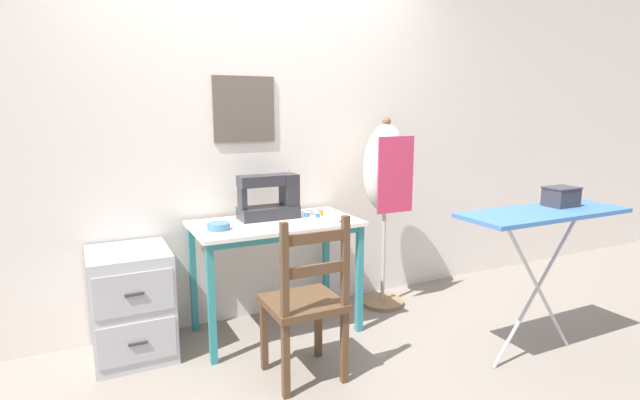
# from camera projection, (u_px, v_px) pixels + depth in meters

# --- Properties ---
(ground_plane) EXTENTS (14.00, 14.00, 0.00)m
(ground_plane) POSITION_uv_depth(u_px,v_px,m) (294.00, 348.00, 3.08)
(ground_plane) COLOR gray
(wall_back) EXTENTS (10.00, 0.07, 2.55)m
(wall_back) POSITION_uv_depth(u_px,v_px,m) (256.00, 136.00, 3.40)
(wall_back) COLOR silver
(wall_back) RESTS_ON ground_plane
(sewing_table) EXTENTS (1.06, 0.56, 0.75)m
(sewing_table) POSITION_uv_depth(u_px,v_px,m) (276.00, 237.00, 3.20)
(sewing_table) COLOR silver
(sewing_table) RESTS_ON ground_plane
(sewing_machine) EXTENTS (0.40, 0.18, 0.31)m
(sewing_machine) POSITION_uv_depth(u_px,v_px,m) (271.00, 198.00, 3.26)
(sewing_machine) COLOR #28282D
(sewing_machine) RESTS_ON sewing_table
(fabric_bowl) EXTENTS (0.14, 0.14, 0.04)m
(fabric_bowl) POSITION_uv_depth(u_px,v_px,m) (219.00, 226.00, 2.98)
(fabric_bowl) COLOR teal
(fabric_bowl) RESTS_ON sewing_table
(scissors) EXTENTS (0.14, 0.05, 0.01)m
(scissors) POSITION_uv_depth(u_px,v_px,m) (346.00, 221.00, 3.19)
(scissors) COLOR silver
(scissors) RESTS_ON sewing_table
(thread_spool_near_machine) EXTENTS (0.04, 0.04, 0.04)m
(thread_spool_near_machine) POSITION_uv_depth(u_px,v_px,m) (307.00, 215.00, 3.31)
(thread_spool_near_machine) COLOR #2875C1
(thread_spool_near_machine) RESTS_ON sewing_table
(thread_spool_mid_table) EXTENTS (0.04, 0.04, 0.03)m
(thread_spool_mid_table) POSITION_uv_depth(u_px,v_px,m) (317.00, 215.00, 3.30)
(thread_spool_mid_table) COLOR #2875C1
(thread_spool_mid_table) RESTS_ON sewing_table
(thread_spool_far_edge) EXTENTS (0.04, 0.04, 0.04)m
(thread_spool_far_edge) POSITION_uv_depth(u_px,v_px,m) (321.00, 212.00, 3.36)
(thread_spool_far_edge) COLOR orange
(thread_spool_far_edge) RESTS_ON sewing_table
(wooden_chair) EXTENTS (0.40, 0.38, 0.93)m
(wooden_chair) POSITION_uv_depth(u_px,v_px,m) (305.00, 303.00, 2.67)
(wooden_chair) COLOR #513823
(wooden_chair) RESTS_ON ground_plane
(filing_cabinet) EXTENTS (0.45, 0.49, 0.65)m
(filing_cabinet) POSITION_uv_depth(u_px,v_px,m) (131.00, 304.00, 2.94)
(filing_cabinet) COLOR #B7B7BC
(filing_cabinet) RESTS_ON ground_plane
(dress_form) EXTENTS (0.34, 0.32, 1.40)m
(dress_form) POSITION_uv_depth(u_px,v_px,m) (385.00, 176.00, 3.59)
(dress_form) COLOR #846647
(dress_form) RESTS_ON ground_plane
(ironing_board) EXTENTS (1.03, 0.36, 0.90)m
(ironing_board) POSITION_uv_depth(u_px,v_px,m) (544.00, 219.00, 2.83)
(ironing_board) COLOR #3D6BAD
(ironing_board) RESTS_ON ground_plane
(storage_box) EXTENTS (0.18, 0.14, 0.12)m
(storage_box) POSITION_uv_depth(u_px,v_px,m) (561.00, 197.00, 2.94)
(storage_box) COLOR #333338
(storage_box) RESTS_ON ironing_board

